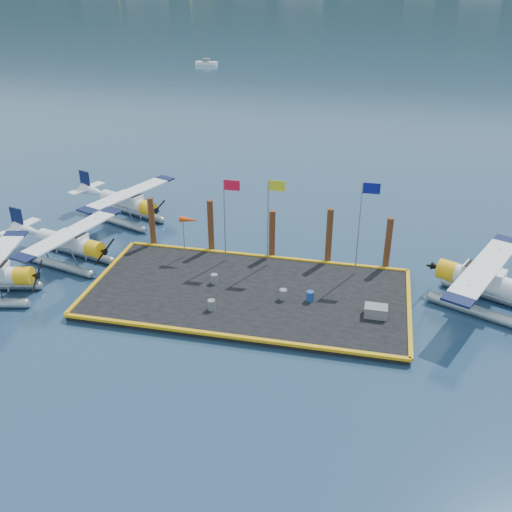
{
  "coord_description": "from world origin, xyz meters",
  "views": [
    {
      "loc": [
        7.21,
        -30.43,
        18.98
      ],
      "look_at": [
        0.08,
        2.0,
        1.95
      ],
      "focal_mm": 40.0,
      "sensor_mm": 36.0,
      "label": 1
    }
  ],
  "objects_px": {
    "drum_1": "(310,296)",
    "drum_3": "(212,305)",
    "flagpole_red": "(227,208)",
    "piling_3": "(329,238)",
    "flagpole_yellow": "(271,210)",
    "piling_4": "(388,245)",
    "drum_0": "(214,279)",
    "crate": "(376,311)",
    "drum_2": "(283,294)",
    "flagpole_blue": "(363,216)",
    "piling_1": "(211,228)",
    "piling_2": "(272,236)",
    "windsock": "(189,221)",
    "seaplane_b": "(69,245)",
    "seaplane_c": "(127,204)",
    "piling_0": "(152,223)",
    "seaplane_d": "(489,285)"
  },
  "relations": [
    {
      "from": "drum_3",
      "to": "piling_3",
      "type": "height_order",
      "value": "piling_3"
    },
    {
      "from": "seaplane_b",
      "to": "drum_1",
      "type": "xyz_separation_m",
      "value": [
        17.34,
        -2.11,
        -0.73
      ]
    },
    {
      "from": "seaplane_c",
      "to": "piling_3",
      "type": "relative_size",
      "value": 2.18
    },
    {
      "from": "seaplane_c",
      "to": "drum_3",
      "type": "distance_m",
      "value": 16.4
    },
    {
      "from": "piling_3",
      "to": "crate",
      "type": "bearing_deg",
      "value": -61.7
    },
    {
      "from": "flagpole_yellow",
      "to": "piling_4",
      "type": "xyz_separation_m",
      "value": [
        7.8,
        1.6,
        -2.51
      ]
    },
    {
      "from": "flagpole_blue",
      "to": "piling_1",
      "type": "relative_size",
      "value": 1.55
    },
    {
      "from": "flagpole_blue",
      "to": "windsock",
      "type": "bearing_deg",
      "value": 180.0
    },
    {
      "from": "flagpole_blue",
      "to": "piling_2",
      "type": "bearing_deg",
      "value": 165.52
    },
    {
      "from": "drum_3",
      "to": "crate",
      "type": "height_order",
      "value": "crate"
    },
    {
      "from": "seaplane_b",
      "to": "piling_2",
      "type": "xyz_separation_m",
      "value": [
        13.84,
        3.57,
        0.44
      ]
    },
    {
      "from": "drum_3",
      "to": "piling_0",
      "type": "xyz_separation_m",
      "value": [
        -6.84,
        7.94,
        1.28
      ]
    },
    {
      "from": "crate",
      "to": "windsock",
      "type": "relative_size",
      "value": 0.43
    },
    {
      "from": "drum_3",
      "to": "piling_4",
      "type": "height_order",
      "value": "piling_4"
    },
    {
      "from": "drum_0",
      "to": "flagpole_blue",
      "type": "xyz_separation_m",
      "value": [
        9.09,
        3.21,
        3.97
      ]
    },
    {
      "from": "flagpole_red",
      "to": "piling_3",
      "type": "xyz_separation_m",
      "value": [
        6.79,
        1.6,
        -2.25
      ]
    },
    {
      "from": "piling_0",
      "to": "piling_2",
      "type": "height_order",
      "value": "piling_0"
    },
    {
      "from": "drum_2",
      "to": "windsock",
      "type": "height_order",
      "value": "windsock"
    },
    {
      "from": "crate",
      "to": "piling_4",
      "type": "xyz_separation_m",
      "value": [
        0.48,
        6.54,
        1.26
      ]
    },
    {
      "from": "drum_0",
      "to": "piling_1",
      "type": "relative_size",
      "value": 0.15
    },
    {
      "from": "flagpole_yellow",
      "to": "piling_1",
      "type": "xyz_separation_m",
      "value": [
        -4.7,
        1.6,
        -2.41
      ]
    },
    {
      "from": "seaplane_c",
      "to": "flagpole_red",
      "type": "relative_size",
      "value": 1.57
    },
    {
      "from": "seaplane_c",
      "to": "flagpole_yellow",
      "type": "xyz_separation_m",
      "value": [
        13.2,
        -5.95,
        3.03
      ]
    },
    {
      "from": "flagpole_red",
      "to": "flagpole_blue",
      "type": "height_order",
      "value": "flagpole_blue"
    },
    {
      "from": "drum_1",
      "to": "flagpole_blue",
      "type": "distance_m",
      "value": 6.29
    },
    {
      "from": "piling_4",
      "to": "seaplane_d",
      "type": "bearing_deg",
      "value": -30.13
    },
    {
      "from": "flagpole_blue",
      "to": "piling_1",
      "type": "height_order",
      "value": "flagpole_blue"
    },
    {
      "from": "windsock",
      "to": "crate",
      "type": "bearing_deg",
      "value": -20.74
    },
    {
      "from": "piling_1",
      "to": "seaplane_d",
      "type": "bearing_deg",
      "value": -10.78
    },
    {
      "from": "seaplane_b",
      "to": "piling_0",
      "type": "xyz_separation_m",
      "value": [
        4.84,
        3.57,
        0.54
      ]
    },
    {
      "from": "drum_3",
      "to": "piling_1",
      "type": "bearing_deg",
      "value": 106.41
    },
    {
      "from": "drum_1",
      "to": "drum_3",
      "type": "distance_m",
      "value": 6.1
    },
    {
      "from": "drum_0",
      "to": "crate",
      "type": "height_order",
      "value": "crate"
    },
    {
      "from": "drum_3",
      "to": "flagpole_blue",
      "type": "xyz_separation_m",
      "value": [
        8.36,
        6.34,
        3.96
      ]
    },
    {
      "from": "flagpole_red",
      "to": "flagpole_blue",
      "type": "bearing_deg",
      "value": -0.0
    },
    {
      "from": "drum_2",
      "to": "drum_1",
      "type": "bearing_deg",
      "value": 4.77
    },
    {
      "from": "seaplane_b",
      "to": "seaplane_c",
      "type": "xyz_separation_m",
      "value": [
        0.85,
        7.93,
        0.02
      ]
    },
    {
      "from": "drum_1",
      "to": "piling_2",
      "type": "distance_m",
      "value": 6.77
    },
    {
      "from": "drum_3",
      "to": "piling_2",
      "type": "bearing_deg",
      "value": 74.75
    },
    {
      "from": "piling_2",
      "to": "flagpole_red",
      "type": "bearing_deg",
      "value": -150.2
    },
    {
      "from": "seaplane_c",
      "to": "flagpole_red",
      "type": "height_order",
      "value": "flagpole_red"
    },
    {
      "from": "seaplane_b",
      "to": "piling_4",
      "type": "bearing_deg",
      "value": 113.6
    },
    {
      "from": "seaplane_b",
      "to": "drum_0",
      "type": "xyz_separation_m",
      "value": [
        10.95,
        -1.23,
        -0.75
      ]
    },
    {
      "from": "drum_2",
      "to": "piling_2",
      "type": "xyz_separation_m",
      "value": [
        -1.84,
        5.82,
        1.16
      ]
    },
    {
      "from": "drum_0",
      "to": "drum_2",
      "type": "distance_m",
      "value": 4.84
    },
    {
      "from": "piling_3",
      "to": "drum_2",
      "type": "bearing_deg",
      "value": -110.38
    },
    {
      "from": "drum_1",
      "to": "crate",
      "type": "height_order",
      "value": "crate"
    },
    {
      "from": "flagpole_red",
      "to": "piling_3",
      "type": "height_order",
      "value": "flagpole_red"
    },
    {
      "from": "crate",
      "to": "flagpole_blue",
      "type": "bearing_deg",
      "value": 105.01
    },
    {
      "from": "seaplane_c",
      "to": "drum_2",
      "type": "xyz_separation_m",
      "value": [
        14.83,
        -10.17,
        -0.75
      ]
    }
  ]
}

